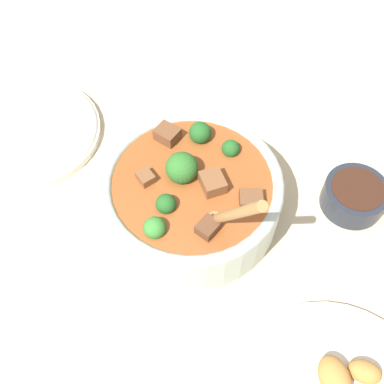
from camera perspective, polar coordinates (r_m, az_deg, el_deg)
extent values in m
plane|color=#C6B293|center=(0.71, 0.00, -2.32)|extent=(4.00, 4.00, 0.00)
cylinder|color=#B2C6BC|center=(0.68, 0.00, -0.70)|extent=(0.25, 0.25, 0.08)
torus|color=#B2C6BC|center=(0.65, 0.00, 1.09)|extent=(0.25, 0.25, 0.02)
cylinder|color=brown|center=(0.66, 0.00, 0.15)|extent=(0.22, 0.22, 0.04)
sphere|color=#2D6B28|center=(0.64, -1.22, 2.88)|extent=(0.04, 0.04, 0.04)
cylinder|color=#6B9956|center=(0.67, -1.17, 1.27)|extent=(0.02, 0.02, 0.02)
sphere|color=#235B23|center=(0.68, 0.97, 7.04)|extent=(0.03, 0.03, 0.03)
cylinder|color=#6B9956|center=(0.70, 0.94, 5.83)|extent=(0.01, 0.01, 0.01)
sphere|color=#235B23|center=(0.62, -3.11, -1.42)|extent=(0.03, 0.03, 0.03)
cylinder|color=#6B9956|center=(0.64, -3.03, -2.34)|extent=(0.01, 0.01, 0.01)
sphere|color=#387F33|center=(0.60, -4.43, -4.26)|extent=(0.03, 0.03, 0.03)
cylinder|color=#6B9956|center=(0.62, -4.31, -5.19)|extent=(0.01, 0.01, 0.01)
sphere|color=#235B23|center=(0.67, 4.60, 5.16)|extent=(0.03, 0.03, 0.03)
cylinder|color=#6B9956|center=(0.69, 4.50, 4.23)|extent=(0.01, 0.01, 0.01)
cube|color=brown|center=(0.63, 6.97, -1.04)|extent=(0.03, 0.04, 0.02)
cube|color=brown|center=(0.60, 1.88, -4.33)|extent=(0.03, 0.03, 0.02)
cube|color=brown|center=(0.65, -5.52, 1.66)|extent=(0.03, 0.03, 0.02)
cube|color=brown|center=(0.63, 2.37, 0.67)|extent=(0.04, 0.04, 0.03)
cube|color=brown|center=(0.69, -2.95, 6.74)|extent=(0.04, 0.04, 0.02)
ellipsoid|color=#A87A47|center=(0.62, 2.60, -3.26)|extent=(0.04, 0.03, 0.01)
cylinder|color=#A87A47|center=(0.54, 5.03, -2.59)|extent=(0.08, 0.07, 0.16)
cylinder|color=#232833|center=(0.74, 18.65, -0.48)|extent=(0.09, 0.09, 0.04)
cylinder|color=#381E14|center=(0.73, 18.95, 0.12)|extent=(0.08, 0.08, 0.01)
cylinder|color=silver|center=(0.83, -18.56, 6.71)|extent=(0.23, 0.23, 0.01)
torus|color=silver|center=(0.83, -18.67, 6.97)|extent=(0.22, 0.22, 0.01)
ellipsoid|color=#BC7F3D|center=(0.62, 16.56, -20.36)|extent=(0.06, 0.06, 0.03)
ellipsoid|color=#BC7F3D|center=(0.63, 19.79, -19.42)|extent=(0.03, 0.04, 0.02)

